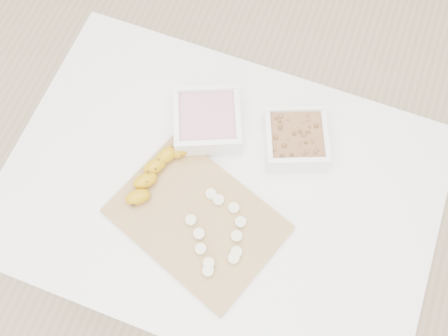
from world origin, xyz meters
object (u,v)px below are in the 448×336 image
(bowl_granola, at_px, (296,139))
(cutting_board, at_px, (197,219))
(bowl_yogurt, at_px, (207,121))
(table, at_px, (220,201))
(banana, at_px, (157,172))

(bowl_granola, relative_size, cutting_board, 0.51)
(bowl_yogurt, distance_m, cutting_board, 0.24)
(table, xyz_separation_m, bowl_yogurt, (-0.08, 0.14, 0.13))
(bowl_granola, xyz_separation_m, banana, (-0.27, -0.19, -0.00))
(table, distance_m, cutting_board, 0.14)
(table, relative_size, cutting_board, 2.77)
(table, distance_m, banana, 0.19)
(cutting_board, bearing_deg, bowl_yogurt, 105.21)
(cutting_board, height_order, banana, banana)
(bowl_yogurt, relative_size, bowl_granola, 1.10)
(cutting_board, bearing_deg, bowl_granola, 59.73)
(bowl_granola, distance_m, cutting_board, 0.30)
(bowl_yogurt, relative_size, cutting_board, 0.56)
(bowl_yogurt, height_order, cutting_board, bowl_yogurt)
(bowl_yogurt, xyz_separation_m, cutting_board, (0.06, -0.23, -0.03))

